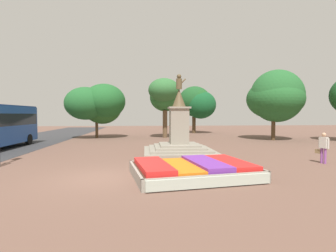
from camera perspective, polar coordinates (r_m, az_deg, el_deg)
The scene contains 8 objects.
ground_plane at distance 11.05m, azimuth -13.94°, elevation -10.93°, with size 95.93×95.93×0.00m, color brown.
flower_planter at distance 10.95m, azimuth 5.55°, elevation -9.47°, with size 5.37×4.41×0.63m.
statue_monument at distance 17.84m, azimuth 2.39°, elevation -2.40°, with size 4.71×4.71×5.27m.
pedestrian_with_handbag at distance 15.87m, azimuth 30.71°, elevation -3.81°, with size 0.39×0.70×1.61m.
park_tree_far_left at distance 35.87m, azimuth 6.43°, elevation 5.11°, with size 4.98×4.60×6.39m.
park_tree_far_right at distance 28.50m, azimuth 22.44°, elevation 5.74°, with size 5.49×6.01×6.99m.
park_tree_street_side at distance 29.19m, azimuth -14.84°, elevation 4.76°, with size 6.23×5.24×5.84m.
park_tree_mid_canopy at distance 28.92m, azimuth -0.59°, elevation 6.60°, with size 3.67×5.29×6.38m.
Camera 1 is at (1.70, -10.61, 2.56)m, focal length 28.00 mm.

